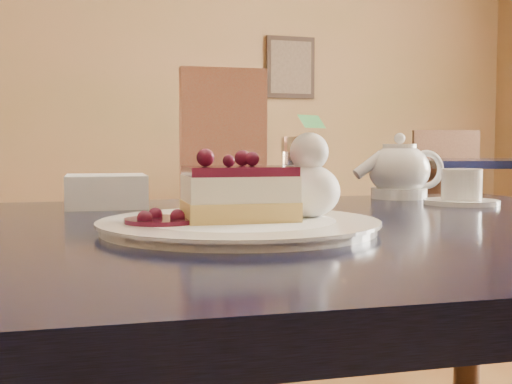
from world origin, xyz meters
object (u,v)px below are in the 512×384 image
object	(u,v)px
dessert_plate	(239,226)
bg_table_far_right	(501,279)
main_table	(230,291)
tea_set	(410,175)
cheesecake_slice	(239,194)

from	to	relation	value
dessert_plate	bg_table_far_right	xyz separation A→B (m)	(2.35, 2.58, -0.72)
main_table	tea_set	distance (m)	0.52
tea_set	bg_table_far_right	xyz separation A→B (m)	(1.93, 2.24, -0.76)
main_table	tea_set	size ratio (longest dim) A/B	4.90
main_table	dessert_plate	bearing A→B (deg)	-90.00
tea_set	cheesecake_slice	bearing A→B (deg)	-140.92
cheesecake_slice	tea_set	xyz separation A→B (m)	(0.42, 0.34, 0.00)
tea_set	bg_table_far_right	bearing A→B (deg)	49.20
cheesecake_slice	tea_set	world-z (taller)	tea_set
cheesecake_slice	bg_table_far_right	bearing A→B (deg)	49.95
dessert_plate	bg_table_far_right	bearing A→B (deg)	47.64
cheesecake_slice	bg_table_far_right	distance (m)	3.57
dessert_plate	tea_set	world-z (taller)	tea_set
main_table	bg_table_far_right	distance (m)	3.51
main_table	dessert_plate	distance (m)	0.10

